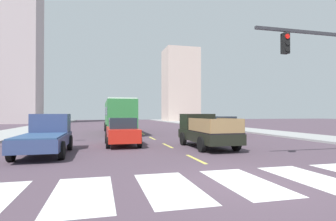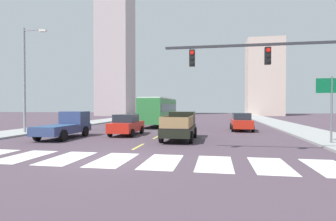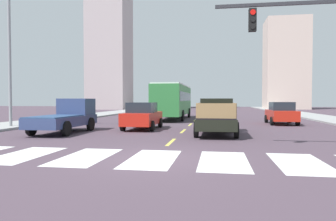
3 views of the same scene
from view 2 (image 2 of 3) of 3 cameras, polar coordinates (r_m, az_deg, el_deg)
ground_plane at (r=12.59m, az=-11.40°, el=-10.09°), size 160.00×160.00×0.00m
sidewalk_right at (r=30.65m, az=25.22°, el=-3.46°), size 4.00×110.00×0.15m
sidewalk_left at (r=34.16m, az=-19.95°, el=-2.98°), size 4.00×110.00×0.15m
crosswalk_stripe_2 at (r=14.80m, az=-27.88°, el=-8.51°), size 1.48×3.32×0.01m
crosswalk_stripe_3 at (r=13.56m, az=-20.32°, el=-9.32°), size 1.48×3.32×0.01m
crosswalk_stripe_4 at (r=12.59m, az=-11.40°, el=-10.07°), size 1.48×3.32×0.01m
crosswalk_stripe_5 at (r=11.97m, az=-1.24°, el=-10.64°), size 1.48×3.32×0.01m
crosswalk_stripe_6 at (r=11.75m, az=9.68°, el=-10.88°), size 1.48×3.32×0.01m
crosswalk_stripe_7 at (r=11.95m, az=20.63°, el=-10.73°), size 1.48×3.32×0.01m
crosswalk_stripe_8 at (r=12.54m, az=30.86°, el=-10.25°), size 1.48×3.32×0.01m
lane_dash_0 at (r=16.33m, az=-6.21°, el=-7.51°), size 0.16×2.40×0.01m
lane_dash_1 at (r=21.13m, az=-2.39°, el=-5.55°), size 0.16×2.40×0.01m
lane_dash_2 at (r=26.01m, az=-0.00°, el=-4.31°), size 0.16×2.40×0.01m
lane_dash_3 at (r=30.93m, az=1.62°, el=-3.46°), size 0.16×2.40×0.01m
lane_dash_4 at (r=35.87m, az=2.80°, el=-2.84°), size 0.16×2.40×0.01m
lane_dash_5 at (r=40.82m, az=3.69°, el=-2.37°), size 0.16×2.40×0.01m
lane_dash_6 at (r=45.79m, az=4.39°, el=-2.00°), size 0.16×2.40×0.01m
lane_dash_7 at (r=50.76m, az=4.95°, el=-1.71°), size 0.16×2.40×0.01m
pickup_stakebed at (r=19.59m, az=2.56°, el=-3.33°), size 2.18×5.20×1.96m
pickup_dark at (r=21.95m, az=-20.48°, el=-2.96°), size 2.18×5.20×1.96m
city_bus at (r=32.64m, az=-1.87°, el=0.20°), size 2.72×10.80×3.32m
sedan_near_left at (r=22.57m, az=-8.67°, el=-2.96°), size 2.02×4.40×1.72m
sedan_mid at (r=27.23m, az=15.12°, el=-2.30°), size 2.02×4.40×1.72m
traffic_signal_gantry at (r=14.49m, az=24.69°, el=8.02°), size 9.30×0.27×6.00m
direction_sign_green at (r=19.38m, az=30.99°, el=2.69°), size 1.70×0.12×4.20m
streetlight_left at (r=26.23m, az=-27.59°, el=6.48°), size 2.20×0.28×9.00m
tower_tall_centre at (r=71.72m, az=-10.98°, el=18.66°), size 7.88×7.70×48.33m
block_mid_left at (r=71.78m, az=19.46°, el=6.48°), size 8.43×7.54×18.63m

